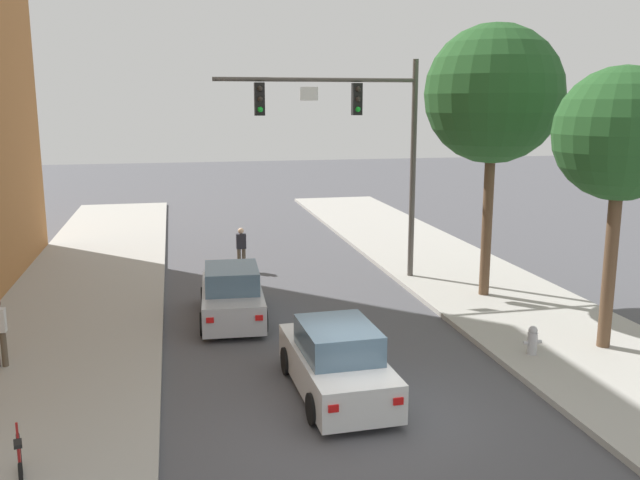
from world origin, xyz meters
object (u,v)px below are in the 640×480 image
(car_following_white, at_px, (336,362))
(street_tree_second, at_px, (493,95))
(street_tree_nearest, at_px, (621,135))
(car_lead_silver, at_px, (232,295))
(fire_hydrant, at_px, (532,340))
(pedestrian_crossing_road, at_px, (241,247))
(bicycle_leaning, at_px, (20,468))
(traffic_signal_mast, at_px, (359,129))

(car_following_white, height_order, street_tree_second, street_tree_second)
(street_tree_nearest, distance_m, street_tree_second, 5.22)
(car_lead_silver, relative_size, street_tree_nearest, 0.62)
(car_following_white, distance_m, fire_hydrant, 5.26)
(fire_hydrant, height_order, street_tree_nearest, street_tree_nearest)
(fire_hydrant, bearing_deg, street_tree_second, 77.03)
(car_following_white, relative_size, pedestrian_crossing_road, 2.62)
(car_lead_silver, xyz_separation_m, street_tree_second, (8.12, 0.42, 5.73))
(car_lead_silver, relative_size, pedestrian_crossing_road, 2.63)
(fire_hydrant, bearing_deg, bicycle_leaning, -161.22)
(fire_hydrant, relative_size, street_tree_nearest, 0.10)
(street_tree_second, bearing_deg, fire_hydrant, -102.97)
(traffic_signal_mast, xyz_separation_m, pedestrian_crossing_road, (-3.80, 2.57, -4.45))
(traffic_signal_mast, distance_m, street_tree_second, 4.58)
(street_tree_second, bearing_deg, pedestrian_crossing_road, 143.59)
(bicycle_leaning, height_order, fire_hydrant, bicycle_leaning)
(street_tree_second, bearing_deg, street_tree_nearest, -80.28)
(pedestrian_crossing_road, height_order, street_tree_nearest, street_tree_nearest)
(bicycle_leaning, xyz_separation_m, fire_hydrant, (11.02, 3.75, -0.03))
(pedestrian_crossing_road, bearing_deg, traffic_signal_mast, -34.00)
(car_following_white, height_order, bicycle_leaning, car_following_white)
(car_lead_silver, relative_size, car_following_white, 1.01)
(car_lead_silver, xyz_separation_m, pedestrian_crossing_road, (0.85, 5.78, 0.19))
(street_tree_nearest, bearing_deg, fire_hydrant, -176.69)
(car_following_white, bearing_deg, fire_hydrant, 9.94)
(traffic_signal_mast, distance_m, fire_hydrant, 9.60)
(fire_hydrant, bearing_deg, pedestrian_crossing_road, 119.98)
(traffic_signal_mast, relative_size, street_tree_nearest, 1.08)
(bicycle_leaning, xyz_separation_m, street_tree_second, (12.22, 8.92, 5.91))
(car_following_white, bearing_deg, bicycle_leaning, -154.10)
(street_tree_nearest, bearing_deg, street_tree_second, 99.72)
(traffic_signal_mast, bearing_deg, street_tree_nearest, -61.12)
(bicycle_leaning, height_order, street_tree_second, street_tree_second)
(car_lead_silver, bearing_deg, street_tree_second, 2.98)
(car_lead_silver, distance_m, car_following_white, 5.92)
(traffic_signal_mast, height_order, car_following_white, traffic_signal_mast)
(car_following_white, xyz_separation_m, fire_hydrant, (5.17, 0.91, -0.22))
(traffic_signal_mast, bearing_deg, street_tree_second, -38.90)
(traffic_signal_mast, relative_size, car_following_white, 1.75)
(traffic_signal_mast, relative_size, fire_hydrant, 10.42)
(car_following_white, bearing_deg, traffic_signal_mast, 71.89)
(traffic_signal_mast, height_order, car_lead_silver, traffic_signal_mast)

